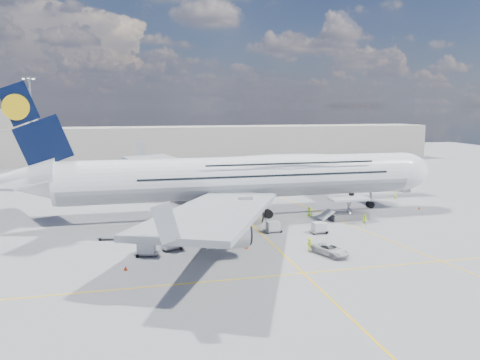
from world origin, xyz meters
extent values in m
plane|color=gray|center=(0.00, 0.00, 0.00)|extent=(300.00, 300.00, 0.00)
cube|color=yellow|center=(0.00, 0.00, 0.01)|extent=(0.25, 220.00, 0.01)
cube|color=yellow|center=(0.00, -20.00, 0.01)|extent=(120.00, 0.25, 0.01)
cube|color=yellow|center=(14.00, 10.00, 0.01)|extent=(14.16, 99.06, 0.01)
cylinder|color=white|center=(0.00, 10.00, 6.80)|extent=(62.00, 7.20, 7.20)
cylinder|color=#9EA0A5|center=(0.00, 10.00, 6.65)|extent=(60.76, 7.13, 7.13)
ellipsoid|color=white|center=(8.00, 10.00, 8.78)|extent=(36.00, 6.84, 3.76)
ellipsoid|color=white|center=(31.00, 10.00, 6.80)|extent=(11.52, 7.20, 7.20)
ellipsoid|color=black|center=(34.24, 10.00, 7.40)|extent=(3.84, 4.16, 1.44)
cone|color=white|center=(-35.50, 10.00, 7.60)|extent=(10.00, 6.84, 6.84)
cube|color=black|center=(-33.50, 10.00, 16.40)|extent=(11.02, 0.46, 14.61)
cylinder|color=yellow|center=(-35.60, 10.00, 18.90)|extent=(4.00, 0.60, 4.00)
cube|color=#999EA3|center=(-8.00, 30.00, 5.60)|extent=(25.49, 39.15, 3.35)
cube|color=#999EA3|center=(-8.00, -10.00, 5.60)|extent=(25.49, 39.15, 3.35)
cylinder|color=#B7BABF|center=(-3.00, 22.50, 3.20)|extent=(5.20, 3.50, 3.50)
cylinder|color=#B7BABF|center=(-7.50, 33.00, 3.20)|extent=(5.20, 3.50, 3.50)
cylinder|color=#B7BABF|center=(-3.00, -2.50, 3.20)|extent=(5.20, 3.50, 3.50)
cylinder|color=#B7BABF|center=(-7.50, -13.00, 3.20)|extent=(5.20, 3.50, 3.50)
cylinder|color=gray|center=(25.00, 10.00, 2.20)|extent=(0.44, 0.44, 3.80)
cylinder|color=black|center=(25.00, 10.00, 0.65)|extent=(1.30, 0.90, 1.30)
cylinder|color=gray|center=(0.00, 10.00, 2.20)|extent=(0.56, 0.56, 3.80)
cylinder|color=black|center=(0.00, 13.20, 0.75)|extent=(1.50, 0.90, 1.50)
cube|color=#B7B7BC|center=(25.00, 18.60, 7.10)|extent=(3.00, 10.00, 2.60)
cube|color=#B7B7BC|center=(33.00, 23.60, 7.10)|extent=(18.00, 3.00, 2.60)
cylinder|color=gray|center=(27.00, 21.60, 3.55)|extent=(0.80, 0.80, 7.10)
cylinder|color=black|center=(27.00, 21.60, 0.45)|extent=(0.90, 0.80, 0.90)
cylinder|color=gray|center=(41.00, 23.60, 3.55)|extent=(1.00, 1.00, 7.10)
cube|color=gray|center=(41.00, 23.60, 0.40)|extent=(2.00, 2.00, 0.80)
cylinder|color=#B7B7BC|center=(25.00, 14.80, 7.10)|extent=(3.60, 3.60, 2.80)
cube|color=silver|center=(17.00, 2.90, 3.50)|extent=(6.50, 3.20, 0.35)
cube|color=gray|center=(17.00, 2.90, 0.55)|extent=(6.50, 3.20, 1.10)
cube|color=gray|center=(17.00, 2.90, 2.05)|extent=(0.22, 1.99, 3.00)
cylinder|color=black|center=(14.40, 1.70, 0.35)|extent=(0.70, 0.30, 0.70)
cube|color=silver|center=(12.80, 2.90, 1.00)|extent=(2.16, 2.60, 1.60)
cylinder|color=gray|center=(-40.00, 45.00, 12.50)|extent=(0.70, 0.70, 25.00)
cube|color=gray|center=(-40.00, 45.00, 25.20)|extent=(3.00, 0.40, 0.60)
cube|color=#B2AD9E|center=(0.00, 95.00, 6.00)|extent=(180.00, 16.00, 12.00)
cube|color=#193814|center=(40.00, 140.00, 4.00)|extent=(160.00, 6.00, 8.00)
cube|color=gray|center=(-17.34, -9.20, 0.34)|extent=(3.26, 2.32, 0.18)
cylinder|color=black|center=(-18.52, -9.79, 0.22)|extent=(0.43, 0.18, 0.43)
cylinder|color=black|center=(-16.16, -8.61, 0.22)|extent=(0.43, 0.18, 0.43)
cube|color=silver|center=(-17.34, -9.20, 1.13)|extent=(2.48, 2.01, 1.47)
cube|color=gray|center=(-13.87, -7.39, 0.33)|extent=(3.20, 2.50, 0.17)
cylinder|color=black|center=(-15.00, -7.95, 0.21)|extent=(0.42, 0.17, 0.42)
cylinder|color=black|center=(-12.73, -6.82, 0.21)|extent=(0.42, 0.17, 0.42)
cube|color=silver|center=(-13.87, -7.39, 1.09)|extent=(2.47, 2.12, 1.42)
cube|color=gray|center=(-3.62, -2.43, 0.40)|extent=(3.84, 3.02, 0.20)
cylinder|color=black|center=(-4.98, -3.11, 0.25)|extent=(0.50, 0.20, 0.50)
cylinder|color=black|center=(-2.26, -1.75, 0.25)|extent=(0.50, 0.20, 0.50)
cube|color=gray|center=(-22.33, -0.27, 0.34)|extent=(3.18, 2.17, 0.17)
cylinder|color=black|center=(-23.49, -0.85, 0.21)|extent=(0.43, 0.17, 0.43)
cylinder|color=black|center=(-21.17, 0.31, 0.21)|extent=(0.43, 0.17, 0.43)
cube|color=gray|center=(8.53, -4.35, 0.31)|extent=(2.80, 1.72, 0.16)
cylinder|color=black|center=(7.47, -4.88, 0.19)|extent=(0.39, 0.16, 0.39)
cylinder|color=black|center=(9.59, -3.81, 0.19)|extent=(0.39, 0.16, 0.39)
cube|color=silver|center=(8.53, -4.35, 1.02)|extent=(2.09, 1.55, 1.33)
cube|color=gray|center=(1.93, -2.27, 0.31)|extent=(2.80, 1.68, 0.16)
cylinder|color=black|center=(0.86, -2.80, 0.20)|extent=(0.39, 0.16, 0.39)
cylinder|color=black|center=(2.99, -1.73, 0.20)|extent=(0.39, 0.16, 0.39)
cube|color=silver|center=(1.93, -2.27, 1.02)|extent=(2.08, 1.52, 1.33)
cube|color=silver|center=(-10.91, -3.00, 0.74)|extent=(3.26, 2.24, 1.38)
cube|color=black|center=(-10.91, -3.00, 1.60)|extent=(1.41, 1.54, 0.53)
cylinder|color=black|center=(-11.98, -3.58, 0.34)|extent=(0.68, 0.27, 0.68)
cylinder|color=black|center=(-9.85, -2.41, 0.34)|extent=(0.68, 0.27, 0.68)
cube|color=gray|center=(-4.42, 32.71, 1.11)|extent=(7.70, 4.78, 2.23)
cube|color=silver|center=(-5.19, 32.71, 3.23)|extent=(5.94, 4.30, 2.45)
cube|color=silver|center=(-1.63, 32.71, 2.11)|extent=(2.70, 3.05, 1.78)
cube|color=black|center=(-0.85, 32.71, 2.34)|extent=(0.85, 2.17, 1.00)
cylinder|color=black|center=(-1.97, 31.43, 0.61)|extent=(1.22, 0.39, 1.22)
cylinder|color=black|center=(-6.86, 33.99, 0.61)|extent=(1.22, 0.39, 1.22)
cube|color=#E43F0C|center=(-5.19, 32.71, 2.45)|extent=(6.01, 4.37, 0.56)
cube|color=gray|center=(-11.02, 37.75, 0.90)|extent=(6.11, 3.08, 1.80)
cube|color=silver|center=(-11.65, 37.75, 2.61)|extent=(4.62, 2.92, 1.98)
cube|color=silver|center=(-8.77, 37.75, 1.71)|extent=(1.93, 2.30, 1.44)
cube|color=black|center=(-8.14, 37.75, 1.89)|extent=(0.43, 1.79, 0.81)
cylinder|color=black|center=(-9.04, 36.72, 0.49)|extent=(0.99, 0.31, 0.99)
cylinder|color=black|center=(-12.99, 38.79, 0.49)|extent=(0.99, 0.31, 0.99)
imported|color=silver|center=(5.81, -14.54, 0.73)|extent=(4.12, 5.77, 1.46)
imported|color=#C8E618|center=(33.74, 15.53, 0.96)|extent=(0.83, 0.71, 1.92)
imported|color=#D2FF1A|center=(17.41, -2.06, 0.98)|extent=(1.17, 1.06, 1.96)
imported|color=#CFF81A|center=(-10.44, -5.04, 0.80)|extent=(0.57, 0.99, 1.59)
imported|color=#9CE418|center=(11.23, 6.24, 0.87)|extent=(0.89, 1.01, 1.74)
imported|color=#DCF81A|center=(3.83, -12.35, 0.92)|extent=(1.22, 0.74, 1.85)
cone|color=#E43F0C|center=(33.35, 6.81, 0.27)|extent=(0.42, 0.42, 0.54)
cube|color=#E43F0C|center=(33.35, 6.81, 0.01)|extent=(0.37, 0.37, 0.03)
cone|color=#E43F0C|center=(-7.46, 20.36, 0.29)|extent=(0.46, 0.46, 0.58)
cube|color=#E43F0C|center=(-7.46, 20.36, 0.02)|extent=(0.40, 0.40, 0.03)
cone|color=#E43F0C|center=(-18.55, 37.43, 0.29)|extent=(0.46, 0.46, 0.59)
cube|color=#E43F0C|center=(-18.55, 37.43, 0.02)|extent=(0.40, 0.40, 0.03)
cone|color=#E43F0C|center=(-4.03, -9.35, 0.28)|extent=(0.44, 0.44, 0.56)
cube|color=#E43F0C|center=(-4.03, -9.35, 0.01)|extent=(0.38, 0.38, 0.03)
cone|color=#E43F0C|center=(-19.96, -14.18, 0.29)|extent=(0.46, 0.46, 0.59)
cube|color=#E43F0C|center=(-19.96, -14.18, 0.02)|extent=(0.40, 0.40, 0.03)
camera|label=1|loc=(-19.15, -68.36, 19.04)|focal=35.00mm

